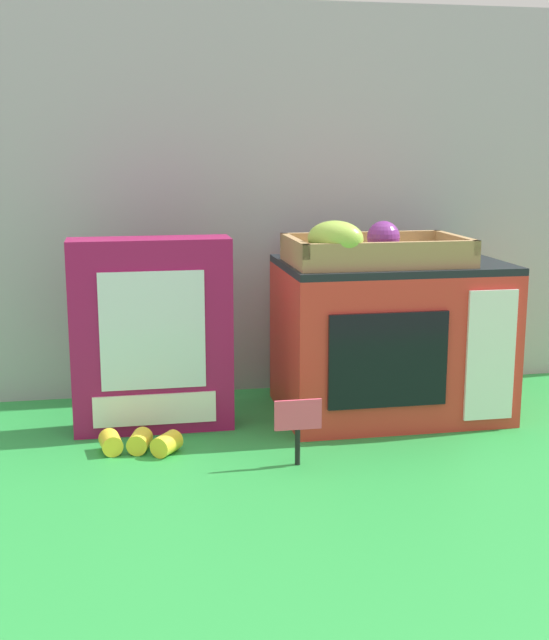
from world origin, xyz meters
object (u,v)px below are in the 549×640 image
Objects in this scene: toy_microwave at (390,338)px; food_groups_crate at (370,251)px; cookie_set_box at (152,335)px; price_sign at (298,422)px; loose_toy_banana at (139,443)px.

food_groups_crate reaches higher than toy_microwave.
food_groups_crate is 0.92× the size of cookie_set_box.
food_groups_crate is at bearing -144.34° from toy_microwave.
price_sign is at bearing -46.08° from cookie_set_box.
food_groups_crate is (-0.05, -0.04, 0.16)m from toy_microwave.
toy_microwave is 0.47m from loose_toy_banana.
price_sign is (-0.16, -0.19, -0.23)m from food_groups_crate.
cookie_set_box is 2.46× the size of loose_toy_banana.
food_groups_crate reaches higher than loose_toy_banana.
food_groups_crate is at bearing -3.54° from cookie_set_box.
food_groups_crate reaches higher than price_sign.
toy_microwave is 2.92× the size of loose_toy_banana.
toy_microwave is 0.17m from food_groups_crate.
cookie_set_box is (-0.36, 0.02, -0.13)m from food_groups_crate.
cookie_set_box reaches higher than price_sign.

